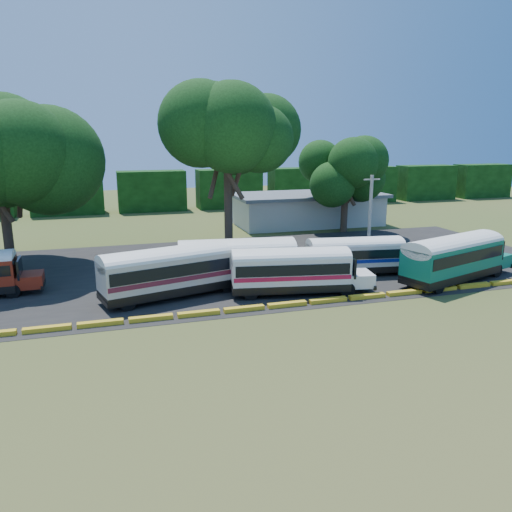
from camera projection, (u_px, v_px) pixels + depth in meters
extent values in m
plane|color=#33501A|center=(225.00, 319.00, 31.30)|extent=(160.00, 160.00, 0.00)
cube|color=black|center=(204.00, 269.00, 42.74)|extent=(64.00, 24.00, 0.02)
cube|color=gold|center=(47.00, 329.00, 29.26)|extent=(2.70, 0.45, 0.30)
cube|color=gold|center=(101.00, 323.00, 30.10)|extent=(2.70, 0.45, 0.30)
cube|color=gold|center=(151.00, 318.00, 30.94)|extent=(2.70, 0.45, 0.30)
cube|color=gold|center=(199.00, 314.00, 31.78)|extent=(2.70, 0.45, 0.30)
cube|color=gold|center=(244.00, 309.00, 32.62)|extent=(2.70, 0.45, 0.30)
cube|color=gold|center=(287.00, 305.00, 33.45)|extent=(2.70, 0.45, 0.30)
cube|color=gold|center=(328.00, 300.00, 34.29)|extent=(2.70, 0.45, 0.30)
cube|color=gold|center=(367.00, 296.00, 35.13)|extent=(2.70, 0.45, 0.30)
cube|color=gold|center=(404.00, 293.00, 35.97)|extent=(2.70, 0.45, 0.30)
cube|color=gold|center=(440.00, 289.00, 36.81)|extent=(2.70, 0.45, 0.30)
cube|color=gold|center=(474.00, 286.00, 37.65)|extent=(2.70, 0.45, 0.30)
cube|color=gold|center=(506.00, 282.00, 38.49)|extent=(2.70, 0.45, 0.30)
cube|color=#BCB5AB|center=(308.00, 211.00, 63.83)|extent=(18.00, 8.00, 3.60)
cube|color=#53565A|center=(308.00, 195.00, 63.35)|extent=(19.00, 9.00, 0.40)
cube|color=black|center=(67.00, 194.00, 71.90)|extent=(10.00, 4.00, 6.00)
cube|color=black|center=(152.00, 191.00, 75.26)|extent=(10.00, 4.00, 6.00)
cube|color=black|center=(229.00, 189.00, 78.61)|extent=(10.00, 4.00, 6.00)
cube|color=black|center=(300.00, 186.00, 81.97)|extent=(10.00, 4.00, 6.00)
cube|color=black|center=(365.00, 184.00, 85.33)|extent=(10.00, 4.00, 6.00)
cube|color=black|center=(426.00, 182.00, 88.68)|extent=(10.00, 4.00, 6.00)
cube|color=black|center=(482.00, 181.00, 92.04)|extent=(10.00, 4.00, 6.00)
cylinder|color=black|center=(13.00, 291.00, 35.16)|extent=(1.00, 0.31, 0.99)
cylinder|color=black|center=(16.00, 283.00, 37.11)|extent=(1.00, 0.31, 0.99)
cube|color=maroon|center=(30.00, 280.00, 36.37)|extent=(1.86, 2.25, 0.94)
cube|color=black|center=(19.00, 268.00, 35.95)|extent=(0.23, 2.29, 1.36)
cube|color=black|center=(43.00, 284.00, 36.73)|extent=(0.26, 2.44, 0.30)
cylinder|color=black|center=(228.00, 285.00, 36.36)|extent=(1.14, 0.58, 1.10)
cylinder|color=black|center=(213.00, 278.00, 38.30)|extent=(1.14, 0.58, 1.10)
cylinder|color=black|center=(128.00, 303.00, 32.55)|extent=(1.14, 0.58, 1.10)
cylinder|color=black|center=(117.00, 294.00, 34.49)|extent=(1.14, 0.58, 1.10)
cube|color=black|center=(167.00, 288.00, 35.11)|extent=(9.39, 4.97, 0.60)
cube|color=beige|center=(166.00, 271.00, 34.80)|extent=(9.39, 4.97, 2.01)
cube|color=black|center=(166.00, 267.00, 34.74)|extent=(9.06, 4.94, 0.84)
cube|color=maroon|center=(166.00, 276.00, 34.89)|extent=(9.32, 4.99, 0.33)
ellipsoid|color=white|center=(165.00, 257.00, 34.56)|extent=(9.39, 4.97, 1.23)
cube|color=beige|center=(234.00, 273.00, 37.83)|extent=(2.53, 2.84, 1.04)
cube|color=black|center=(226.00, 260.00, 37.22)|extent=(0.81, 2.48, 1.51)
cube|color=black|center=(245.00, 277.00, 38.41)|extent=(0.88, 2.65, 0.33)
cube|color=black|center=(103.00, 301.00, 32.87)|extent=(0.88, 2.65, 0.33)
cylinder|color=black|center=(294.00, 279.00, 37.98)|extent=(1.10, 0.43, 1.07)
cylinder|color=black|center=(287.00, 271.00, 40.19)|extent=(1.10, 0.43, 1.07)
cylinder|color=black|center=(197.00, 284.00, 36.79)|extent=(1.10, 0.43, 1.07)
cylinder|color=black|center=(196.00, 275.00, 38.99)|extent=(1.10, 0.43, 1.07)
cube|color=black|center=(237.00, 276.00, 38.36)|extent=(9.08, 3.75, 0.59)
cube|color=#BAB3A6|center=(237.00, 259.00, 38.06)|extent=(9.08, 3.75, 1.97)
cube|color=black|center=(237.00, 256.00, 38.01)|extent=(8.74, 3.77, 0.83)
cube|color=#5A1718|center=(237.00, 264.00, 38.15)|extent=(9.00, 3.78, 0.32)
ellipsoid|color=white|center=(237.00, 247.00, 37.83)|extent=(9.08, 3.75, 1.21)
cube|color=#BAB3A6|center=(305.00, 268.00, 39.16)|extent=(2.21, 2.58, 1.02)
cube|color=black|center=(297.00, 256.00, 38.80)|extent=(0.46, 2.47, 1.48)
cube|color=black|center=(316.00, 273.00, 39.41)|extent=(0.52, 2.64, 0.32)
cube|color=black|center=(180.00, 280.00, 37.68)|extent=(0.52, 2.64, 0.32)
cylinder|color=black|center=(348.00, 290.00, 35.51)|extent=(1.06, 0.46, 1.02)
cylinder|color=black|center=(339.00, 281.00, 37.62)|extent=(1.06, 0.46, 1.02)
cylinder|color=black|center=(251.00, 293.00, 34.69)|extent=(1.06, 0.46, 1.02)
cylinder|color=black|center=(247.00, 284.00, 36.80)|extent=(1.06, 0.46, 1.02)
cube|color=black|center=(290.00, 285.00, 36.06)|extent=(8.71, 3.94, 0.56)
cube|color=silver|center=(290.00, 269.00, 35.77)|extent=(8.71, 3.94, 1.87)
cube|color=black|center=(290.00, 266.00, 35.72)|extent=(8.39, 3.95, 0.79)
cube|color=#B01132|center=(290.00, 274.00, 35.86)|extent=(8.63, 3.97, 0.31)
ellipsoid|color=white|center=(290.00, 256.00, 35.55)|extent=(8.71, 3.94, 1.15)
cube|color=silver|center=(358.00, 278.00, 36.59)|extent=(2.20, 2.53, 0.97)
cube|color=black|center=(351.00, 266.00, 36.28)|extent=(0.55, 2.35, 1.41)
cube|color=black|center=(370.00, 283.00, 36.79)|extent=(0.61, 2.50, 0.31)
cube|color=black|center=(233.00, 288.00, 35.59)|extent=(0.61, 2.50, 0.31)
cylinder|color=black|center=(401.00, 270.00, 40.72)|extent=(0.97, 0.39, 0.94)
cylinder|color=black|center=(391.00, 264.00, 42.65)|extent=(0.97, 0.39, 0.94)
cylinder|color=black|center=(326.00, 274.00, 39.72)|extent=(0.97, 0.39, 0.94)
cylinder|color=black|center=(319.00, 267.00, 41.66)|extent=(0.97, 0.39, 0.94)
cube|color=black|center=(354.00, 267.00, 41.08)|extent=(7.97, 3.35, 0.52)
cube|color=silver|center=(355.00, 254.00, 40.82)|extent=(7.97, 3.35, 1.72)
cube|color=black|center=(355.00, 252.00, 40.77)|extent=(7.67, 3.37, 0.72)
cube|color=navy|center=(355.00, 258.00, 40.90)|extent=(7.90, 3.38, 0.28)
ellipsoid|color=white|center=(355.00, 244.00, 40.61)|extent=(7.97, 3.35, 1.06)
cube|color=silver|center=(408.00, 262.00, 41.74)|extent=(1.95, 2.28, 0.90)
cube|color=black|center=(402.00, 251.00, 41.44)|extent=(0.42, 2.17, 1.29)
cube|color=black|center=(417.00, 266.00, 41.96)|extent=(0.47, 2.31, 0.28)
cube|color=black|center=(309.00, 270.00, 40.51)|extent=(0.47, 2.31, 0.28)
cylinder|color=black|center=(497.00, 270.00, 40.33)|extent=(1.16, 0.65, 1.12)
cylinder|color=black|center=(470.00, 264.00, 42.24)|extent=(1.16, 0.65, 1.12)
cylinder|color=black|center=(439.00, 286.00, 36.11)|extent=(1.16, 0.65, 1.12)
cylinder|color=black|center=(412.00, 279.00, 38.02)|extent=(1.16, 0.65, 1.12)
cube|color=black|center=(451.00, 273.00, 38.82)|extent=(9.60, 5.51, 0.62)
cube|color=#0C6A50|center=(453.00, 257.00, 38.51)|extent=(9.60, 5.51, 2.05)
cube|color=black|center=(453.00, 254.00, 38.45)|extent=(9.27, 5.46, 0.86)
ellipsoid|color=white|center=(454.00, 244.00, 38.27)|extent=(9.60, 5.51, 1.26)
cube|color=#0C6A50|center=(492.00, 259.00, 41.85)|extent=(2.68, 2.97, 1.06)
cube|color=black|center=(489.00, 248.00, 41.20)|extent=(0.96, 2.50, 1.54)
cube|color=black|center=(497.00, 263.00, 42.48)|extent=(1.04, 2.67, 0.34)
cube|color=black|center=(414.00, 285.00, 36.34)|extent=(1.04, 2.67, 0.34)
cylinder|color=#312218|center=(7.00, 232.00, 42.03)|extent=(0.80, 0.80, 6.57)
cylinder|color=#312218|center=(20.00, 197.00, 42.12)|extent=(1.25, 2.44, 3.77)
cylinder|color=#312218|center=(228.00, 211.00, 48.26)|extent=(0.80, 0.80, 8.19)
cylinder|color=#312218|center=(239.00, 173.00, 48.19)|extent=(1.42, 2.91, 4.65)
cylinder|color=#312218|center=(216.00, 174.00, 47.93)|extent=(2.23, 2.54, 4.65)
cylinder|color=#312218|center=(229.00, 175.00, 46.18)|extent=(2.97, 0.94, 4.65)
ellipsoid|color=black|center=(227.00, 127.00, 46.42)|extent=(10.52, 10.52, 7.71)
cylinder|color=#312218|center=(344.00, 211.00, 59.07)|extent=(0.80, 0.80, 5.02)
cylinder|color=#312218|center=(353.00, 192.00, 59.32)|extent=(1.08, 1.98, 2.94)
cylinder|color=#312218|center=(334.00, 192.00, 59.06)|extent=(1.59, 1.78, 2.94)
cylinder|color=#312218|center=(348.00, 194.00, 57.31)|extent=(2.00, 0.77, 2.94)
ellipsoid|color=black|center=(346.00, 168.00, 57.89)|extent=(7.68, 7.68, 5.63)
cylinder|color=gray|center=(370.00, 218.00, 45.49)|extent=(0.30, 0.30, 7.74)
cube|color=gray|center=(372.00, 179.00, 44.66)|extent=(1.60, 0.12, 0.12)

